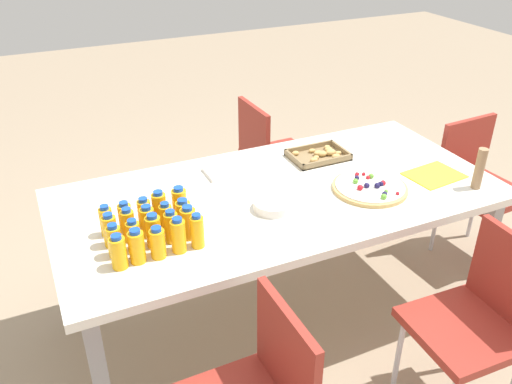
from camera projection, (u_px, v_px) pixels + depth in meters
ground_plane at (276, 315)px, 2.85m from camera, size 12.00×12.00×0.00m
party_table at (279, 204)px, 2.51m from camera, size 2.04×0.98×0.75m
chair_far_right at (270, 152)px, 3.43m from camera, size 0.41×0.41×0.83m
chair_near_right at (480, 315)px, 2.13m from camera, size 0.41×0.41×0.83m
chair_end at (476, 179)px, 3.11m from camera, size 0.42×0.42×0.83m
juice_bottle_0 at (118, 252)px, 1.96m from camera, size 0.06×0.06×0.14m
juice_bottle_1 at (137, 247)px, 1.99m from camera, size 0.06×0.06×0.14m
juice_bottle_2 at (158, 243)px, 2.02m from camera, size 0.06×0.06×0.13m
juice_bottle_3 at (178, 236)px, 2.05m from camera, size 0.06×0.06×0.15m
juice_bottle_4 at (197, 231)px, 2.07m from camera, size 0.05×0.05×0.15m
juice_bottle_5 at (115, 241)px, 2.02m from camera, size 0.06×0.06×0.14m
juice_bottle_6 at (134, 236)px, 2.05m from camera, size 0.05×0.05×0.14m
juice_bottle_7 at (154, 231)px, 2.08m from camera, size 0.06×0.06×0.14m
juice_bottle_8 at (171, 227)px, 2.11m from camera, size 0.05×0.05×0.14m
juice_bottle_9 at (188, 223)px, 2.13m from camera, size 0.06×0.06×0.14m
juice_bottle_10 at (110, 231)px, 2.08m from camera, size 0.06×0.06×0.14m
juice_bottle_11 at (128, 225)px, 2.11m from camera, size 0.05×0.05×0.15m
juice_bottle_12 at (148, 222)px, 2.14m from camera, size 0.06×0.06×0.14m
juice_bottle_13 at (166, 218)px, 2.16m from camera, size 0.05×0.05×0.14m
juice_bottle_14 at (183, 215)px, 2.19m from camera, size 0.06×0.06×0.14m
juice_bottle_15 at (106, 221)px, 2.15m from camera, size 0.05×0.05×0.14m
juice_bottle_16 at (125, 218)px, 2.17m from camera, size 0.06×0.06×0.14m
juice_bottle_17 at (144, 214)px, 2.20m from camera, size 0.05×0.05×0.14m
juice_bottle_18 at (159, 208)px, 2.22m from camera, size 0.06×0.06×0.15m
juice_bottle_19 at (179, 204)px, 2.25m from camera, size 0.06×0.06×0.15m
fruit_pizza at (370, 187)px, 2.49m from camera, size 0.35×0.35×0.05m
snack_tray at (319, 155)px, 2.79m from camera, size 0.29×0.21×0.04m
plate_stack at (273, 205)px, 2.34m from camera, size 0.17×0.17×0.04m
napkin_stack at (221, 172)px, 2.63m from camera, size 0.15×0.15×0.02m
cardboard_tube at (479, 169)px, 2.47m from camera, size 0.04×0.04×0.20m
paper_folder at (434, 175)px, 2.62m from camera, size 0.28×0.23×0.01m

